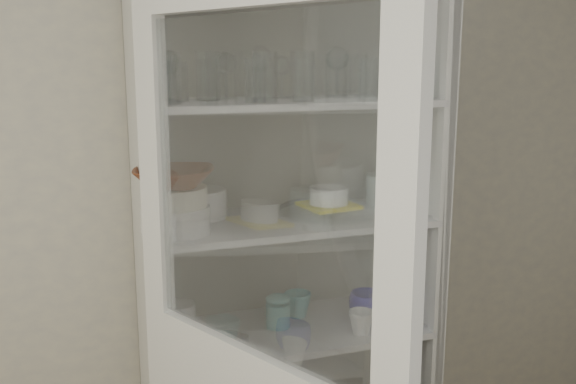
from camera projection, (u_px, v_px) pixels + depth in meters
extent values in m
cube|color=#A4A198|center=(215.00, 197.00, 2.33)|extent=(3.60, 0.02, 2.60)
cube|color=silver|center=(147.00, 292.00, 2.08)|extent=(0.03, 0.45, 2.10)
cube|color=silver|center=(410.00, 261.00, 2.40)|extent=(0.03, 0.45, 2.10)
cube|color=gray|center=(269.00, 258.00, 2.43)|extent=(1.00, 0.03, 2.10)
cube|color=silver|center=(289.00, 331.00, 2.26)|extent=(0.94, 0.42, 0.02)
cube|color=silver|center=(289.00, 221.00, 2.18)|extent=(0.94, 0.42, 0.02)
cube|color=silver|center=(290.00, 103.00, 2.10)|extent=(0.94, 0.42, 0.02)
cube|color=silver|center=(155.00, 168.00, 1.74)|extent=(0.07, 0.10, 0.80)
cube|color=silver|center=(401.00, 219.00, 1.18)|extent=(0.07, 0.10, 0.80)
cube|color=silver|center=(254.00, 189.00, 1.46)|extent=(0.32, 0.66, 0.78)
cylinder|color=silver|center=(168.00, 79.00, 1.86)|extent=(0.09, 0.09, 0.15)
cylinder|color=silver|center=(256.00, 81.00, 1.93)|extent=(0.07, 0.07, 0.13)
cylinder|color=silver|center=(303.00, 76.00, 1.99)|extent=(0.10, 0.10, 0.15)
cylinder|color=silver|center=(265.00, 77.00, 1.92)|extent=(0.10, 0.10, 0.15)
cylinder|color=silver|center=(369.00, 79.00, 2.05)|extent=(0.09, 0.09, 0.13)
cylinder|color=silver|center=(406.00, 79.00, 2.11)|extent=(0.08, 0.08, 0.13)
cylinder|color=silver|center=(423.00, 77.00, 2.09)|extent=(0.09, 0.09, 0.14)
cylinder|color=silver|center=(178.00, 81.00, 1.98)|extent=(0.06, 0.06, 0.12)
cylinder|color=silver|center=(169.00, 80.00, 1.97)|extent=(0.07, 0.07, 0.14)
cylinder|color=silver|center=(208.00, 76.00, 2.03)|extent=(0.08, 0.08, 0.15)
cylinder|color=white|center=(176.00, 220.00, 1.98)|extent=(0.21, 0.21, 0.08)
cylinder|color=white|center=(197.00, 203.00, 2.18)|extent=(0.20, 0.20, 0.10)
cylinder|color=white|center=(175.00, 197.00, 1.97)|extent=(0.26, 0.26, 0.06)
imported|color=maroon|center=(174.00, 177.00, 1.96)|extent=(0.31, 0.31, 0.06)
cylinder|color=silver|center=(329.00, 210.00, 2.25)|extent=(0.42, 0.42, 0.02)
cube|color=gold|center=(329.00, 205.00, 2.25)|extent=(0.20, 0.20, 0.01)
cylinder|color=white|center=(329.00, 195.00, 2.24)|extent=(0.14, 0.14, 0.06)
cylinder|color=silver|center=(386.00, 191.00, 2.34)|extent=(0.15, 0.15, 0.12)
imported|color=#121289|center=(367.00, 306.00, 2.33)|extent=(0.14, 0.14, 0.10)
imported|color=teal|center=(298.00, 305.00, 2.35)|extent=(0.13, 0.13, 0.09)
imported|color=white|center=(361.00, 322.00, 2.20)|extent=(0.09, 0.09, 0.08)
cylinder|color=teal|center=(278.00, 315.00, 2.26)|extent=(0.09, 0.09, 0.09)
ellipsoid|color=teal|center=(278.00, 301.00, 2.25)|extent=(0.09, 0.09, 0.02)
cylinder|color=#ABAAB8|center=(227.00, 342.00, 2.10)|extent=(0.10, 0.10, 0.04)
cylinder|color=white|center=(180.00, 321.00, 2.16)|extent=(0.13, 0.13, 0.12)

